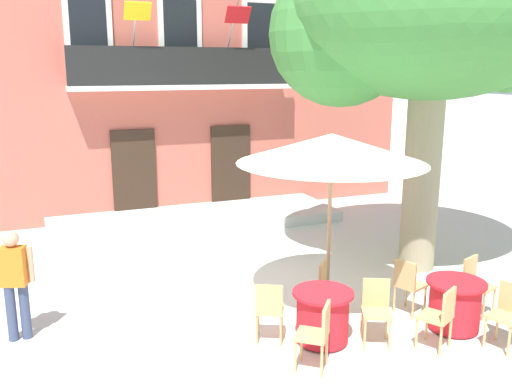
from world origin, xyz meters
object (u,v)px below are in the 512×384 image
Objects in this scene: cafe_umbrella at (332,149)px; pedestrian_near_entrance at (15,279)px; plane_tree at (427,18)px; cafe_chair_middle_2 at (318,332)px; cafe_table_middle at (322,316)px; cafe_chair_middle_0 at (329,287)px; cafe_chair_near_tree_3 at (475,281)px; cafe_chair_near_tree_1 at (440,314)px; cafe_table_near_tree at (455,304)px; cafe_chair_near_tree_2 at (508,311)px; cafe_chair_middle_1 at (269,308)px; cafe_chair_middle_3 at (376,307)px; cafe_chair_near_tree_0 at (408,283)px.

cafe_umbrella reaches higher than pedestrian_near_entrance.
cafe_chair_middle_2 is (-3.51, -2.62, -4.14)m from plane_tree.
cafe_table_middle is 0.95× the size of cafe_chair_middle_0.
cafe_chair_middle_0 is (-2.24, 0.69, 0.00)m from cafe_chair_near_tree_3.
cafe_chair_near_tree_1 is 2.81m from cafe_umbrella.
cafe_table_middle is 0.77m from cafe_chair_middle_2.
cafe_chair_middle_0 is 2.11m from cafe_umbrella.
cafe_chair_near_tree_2 is (0.30, -0.69, 0.14)m from cafe_table_near_tree.
cafe_chair_middle_1 is (-2.71, 0.66, 0.14)m from cafe_table_near_tree.
cafe_chair_near_tree_2 is 1.00× the size of cafe_chair_middle_2.
plane_tree is at bearing 79.07° from cafe_chair_near_tree_3.
cafe_chair_near_tree_1 is at bearing -56.87° from cafe_chair_middle_0.
cafe_umbrella is at bearing 154.94° from cafe_chair_near_tree_3.
cafe_chair_near_tree_3 is 0.56× the size of pedestrian_near_entrance.
cafe_chair_near_tree_1 is 1.80m from cafe_chair_middle_2.
cafe_chair_middle_1 is at bearing -163.57° from cafe_chair_middle_0.
cafe_chair_middle_1 is at bearing 159.15° from cafe_table_middle.
cafe_chair_near_tree_3 is 1.00× the size of cafe_chair_middle_1.
cafe_table_near_tree is at bearing 33.52° from cafe_chair_near_tree_1.
cafe_chair_near_tree_3 is at bearing -17.02° from cafe_chair_middle_0.
cafe_chair_near_tree_3 is 6.91m from pedestrian_near_entrance.
cafe_chair_middle_1 is 1.51m from cafe_chair_middle_3.
cafe_chair_middle_1 is (-3.79, -1.73, -4.14)m from plane_tree.
cafe_chair_near_tree_2 is at bearing -110.94° from cafe_chair_near_tree_3.
cafe_umbrella is (-1.71, 1.99, 2.08)m from cafe_chair_near_tree_2.
cafe_chair_middle_3 is at bearing -21.19° from cafe_chair_middle_1.
cafe_chair_near_tree_0 is at bearing 29.91° from cafe_chair_middle_3.
plane_tree is 6.03m from cafe_chair_middle_2.
pedestrian_near_entrance is at bearing 165.86° from cafe_chair_near_tree_0.
cafe_chair_near_tree_1 and cafe_chair_middle_0 have the same top height.
cafe_chair_near_tree_3 and cafe_chair_middle_3 have the same top height.
plane_tree reaches higher than cafe_umbrella.
cafe_chair_near_tree_3 is (1.31, 0.73, 0.00)m from cafe_chair_near_tree_1.
cafe_chair_near_tree_0 is at bearing 74.64° from cafe_chair_near_tree_1.
cafe_umbrella is (0.59, 0.90, 2.22)m from cafe_table_middle.
pedestrian_near_entrance is (-5.35, 2.52, 0.38)m from cafe_chair_near_tree_1.
cafe_chair_near_tree_0 is 1.00× the size of cafe_chair_middle_2.
cafe_chair_near_tree_2 is 1.00× the size of cafe_chair_near_tree_3.
cafe_chair_middle_1 is at bearing 107.64° from cafe_chair_middle_2.
cafe_chair_near_tree_0 is 1.00× the size of cafe_chair_middle_3.
cafe_table_middle is 0.77m from cafe_chair_middle_3.
cafe_umbrella is (-2.50, -1.09, -2.06)m from plane_tree.
cafe_chair_near_tree_1 reaches higher than cafe_table_middle.
cafe_table_near_tree is 0.30× the size of cafe_umbrella.
cafe_chair_near_tree_3 and cafe_chair_middle_1 have the same top height.
cafe_chair_near_tree_0 is at bearing 23.46° from cafe_chair_middle_2.
pedestrian_near_entrance is (-4.42, 1.10, 0.38)m from cafe_chair_middle_0.
pedestrian_near_entrance is (-5.65, 1.42, 0.38)m from cafe_chair_near_tree_0.
pedestrian_near_entrance is at bearing 166.05° from cafe_chair_middle_0.
cafe_table_near_tree is 0.95× the size of cafe_chair_near_tree_1.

